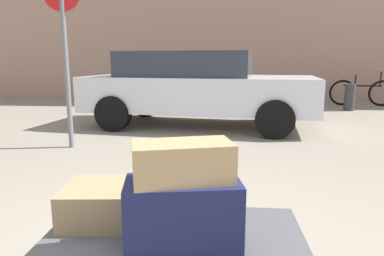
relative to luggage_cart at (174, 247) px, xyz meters
The scene contains 9 objects.
luggage_cart is the anchor object (origin of this frame).
duffel_bag_navy_rear_left 0.28m from the luggage_cart, 62.70° to the right, with size 0.55×0.28×0.35m, color #191E47.
suitcase_tan_rear_right 0.46m from the luggage_cart, 159.47° to the left, with size 0.50×0.39×0.21m, color #9E7F56.
duffel_bag_tan_topmost_pile 0.53m from the luggage_cart, 62.70° to the right, with size 0.47×0.24×0.19m, color #9E7F56.
parked_car 5.01m from the luggage_cart, 92.47° to the left, with size 4.51×2.38×1.42m.
bicycle_leaning 9.35m from the luggage_cart, 63.14° to the left, with size 1.76×0.21×0.96m.
bollard_kerb_near 7.66m from the luggage_cart, 73.48° to the left, with size 0.25×0.25×0.68m, color #383838.
bollard_kerb_mid 8.15m from the luggage_cart, 64.32° to the left, with size 0.25×0.25×0.68m, color #383838.
no_parking_sign 3.85m from the luggage_cart, 121.95° to the left, with size 0.50×0.09×2.41m.
Camera 1 is at (0.23, -1.68, 1.26)m, focal length 32.23 mm.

